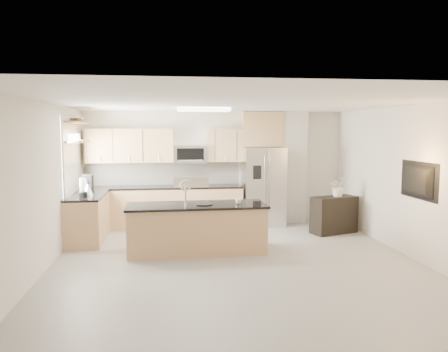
{
  "coord_description": "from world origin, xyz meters",
  "views": [
    {
      "loc": [
        -1.08,
        -6.85,
        2.17
      ],
      "look_at": [
        -0.05,
        1.3,
        1.3
      ],
      "focal_mm": 35.0,
      "sensor_mm": 36.0,
      "label": 1
    }
  ],
  "objects": [
    {
      "name": "wall_left",
      "position": [
        -3.0,
        0.0,
        1.3
      ],
      "size": [
        0.02,
        6.5,
        2.6
      ],
      "primitive_type": "cube",
      "color": "silver",
      "rests_on": "floor"
    },
    {
      "name": "bowl",
      "position": [
        -2.85,
        1.98,
        2.38
      ],
      "size": [
        0.39,
        0.39,
        0.09
      ],
      "primitive_type": "imported",
      "rotation": [
        0.0,
        0.0,
        -0.1
      ],
      "color": "silver",
      "rests_on": "shelf_upper"
    },
    {
      "name": "partition_column",
      "position": [
        1.82,
        3.1,
        1.3
      ],
      "size": [
        0.6,
        0.3,
        2.6
      ],
      "primitive_type": "cube",
      "color": "beige",
      "rests_on": "floor"
    },
    {
      "name": "shelf_lower",
      "position": [
        -2.85,
        1.95,
        1.95
      ],
      "size": [
        0.3,
        1.2,
        0.04
      ],
      "primitive_type": "cube",
      "color": "#9C713E",
      "rests_on": "wall_left"
    },
    {
      "name": "refrigerator",
      "position": [
        1.06,
        2.87,
        0.89
      ],
      "size": [
        0.92,
        0.78,
        1.78
      ],
      "color": "silver",
      "rests_on": "floor"
    },
    {
      "name": "range",
      "position": [
        -0.6,
        2.92,
        0.47
      ],
      "size": [
        0.76,
        0.64,
        1.14
      ],
      "color": "black",
      "rests_on": "floor"
    },
    {
      "name": "microwave",
      "position": [
        -0.6,
        3.04,
        1.63
      ],
      "size": [
        0.76,
        0.4,
        0.4
      ],
      "color": "silver",
      "rests_on": "upper_cabinets"
    },
    {
      "name": "coffee_maker",
      "position": [
        -2.69,
        2.07,
        1.09
      ],
      "size": [
        0.19,
        0.24,
        0.36
      ],
      "color": "black",
      "rests_on": "left_counter"
    },
    {
      "name": "ceiling",
      "position": [
        0.0,
        0.0,
        2.6
      ],
      "size": [
        6.0,
        6.5,
        0.02
      ],
      "primitive_type": "cube",
      "color": "white",
      "rests_on": "wall_back"
    },
    {
      "name": "cup",
      "position": [
        0.15,
        0.76,
        0.9
      ],
      "size": [
        0.15,
        0.15,
        0.09
      ],
      "primitive_type": "imported",
      "rotation": [
        0.0,
        0.0,
        -0.41
      ],
      "color": "white",
      "rests_on": "island"
    },
    {
      "name": "floor",
      "position": [
        0.0,
        0.0,
        0.0
      ],
      "size": [
        6.5,
        6.5,
        0.0
      ],
      "primitive_type": "plane",
      "color": "#9B9A94",
      "rests_on": "ground"
    },
    {
      "name": "television",
      "position": [
        2.91,
        -0.2,
        1.35
      ],
      "size": [
        0.14,
        1.08,
        0.62
      ],
      "primitive_type": "imported",
      "rotation": [
        0.0,
        0.0,
        1.57
      ],
      "color": "black",
      "rests_on": "wall_right"
    },
    {
      "name": "wall_right",
      "position": [
        3.0,
        0.0,
        1.3
      ],
      "size": [
        0.02,
        6.5,
        2.6
      ],
      "primitive_type": "cube",
      "color": "silver",
      "rests_on": "floor"
    },
    {
      "name": "ceiling_fixture",
      "position": [
        -0.4,
        1.6,
        2.56
      ],
      "size": [
        1.0,
        0.5,
        0.06
      ],
      "primitive_type": "cube",
      "color": "white",
      "rests_on": "ceiling"
    },
    {
      "name": "window",
      "position": [
        -2.98,
        1.85,
        1.65
      ],
      "size": [
        0.04,
        1.15,
        1.65
      ],
      "color": "white",
      "rests_on": "wall_left"
    },
    {
      "name": "wall_back",
      "position": [
        0.0,
        3.25,
        1.3
      ],
      "size": [
        6.0,
        0.02,
        2.6
      ],
      "primitive_type": "cube",
      "color": "silver",
      "rests_on": "floor"
    },
    {
      "name": "credenza",
      "position": [
        2.37,
        1.86,
        0.39
      ],
      "size": [
        1.05,
        0.7,
        0.78
      ],
      "primitive_type": "cube",
      "rotation": [
        0.0,
        0.0,
        0.33
      ],
      "color": "black",
      "rests_on": "floor"
    },
    {
      "name": "wall_front",
      "position": [
        0.0,
        -3.25,
        1.3
      ],
      "size": [
        6.0,
        0.02,
        2.6
      ],
      "primitive_type": "cube",
      "color": "silver",
      "rests_on": "floor"
    },
    {
      "name": "blender",
      "position": [
        -2.67,
        1.46,
        1.08
      ],
      "size": [
        0.16,
        0.16,
        0.36
      ],
      "color": "black",
      "rests_on": "left_counter"
    },
    {
      "name": "island",
      "position": [
        -0.6,
        0.81,
        0.43
      ],
      "size": [
        2.5,
        0.95,
        1.28
      ],
      "rotation": [
        0.0,
        0.0,
        0.02
      ],
      "color": "tan",
      "rests_on": "floor"
    },
    {
      "name": "kettle",
      "position": [
        -2.62,
        1.68,
        1.04
      ],
      "size": [
        0.22,
        0.22,
        0.28
      ],
      "color": "silver",
      "rests_on": "left_counter"
    },
    {
      "name": "flower_vase",
      "position": [
        2.45,
        1.85,
        1.1
      ],
      "size": [
        0.61,
        0.54,
        0.63
      ],
      "primitive_type": "imported",
      "rotation": [
        0.0,
        0.0,
        0.08
      ],
      "color": "white",
      "rests_on": "credenza"
    },
    {
      "name": "upper_cabinets",
      "position": [
        -1.3,
        3.09,
        1.83
      ],
      "size": [
        3.5,
        0.33,
        0.75
      ],
      "color": "tan",
      "rests_on": "wall_back"
    },
    {
      "name": "left_counter",
      "position": [
        -2.67,
        1.85,
        0.46
      ],
      "size": [
        0.66,
        1.5,
        0.92
      ],
      "color": "tan",
      "rests_on": "floor"
    },
    {
      "name": "shelf_upper",
      "position": [
        -2.85,
        1.95,
        2.32
      ],
      "size": [
        0.3,
        1.2,
        0.04
      ],
      "primitive_type": "cube",
      "color": "#9C713E",
      "rests_on": "wall_left"
    },
    {
      "name": "platter",
      "position": [
        -0.48,
        0.76,
        0.87
      ],
      "size": [
        0.36,
        0.36,
        0.02
      ],
      "primitive_type": "cylinder",
      "rotation": [
        0.0,
        0.0,
        0.07
      ],
      "color": "black",
      "rests_on": "island"
    },
    {
      "name": "back_counter",
      "position": [
        -1.23,
        2.93,
        0.47
      ],
      "size": [
        3.55,
        0.66,
        1.44
      ],
      "color": "tan",
      "rests_on": "floor"
    }
  ]
}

